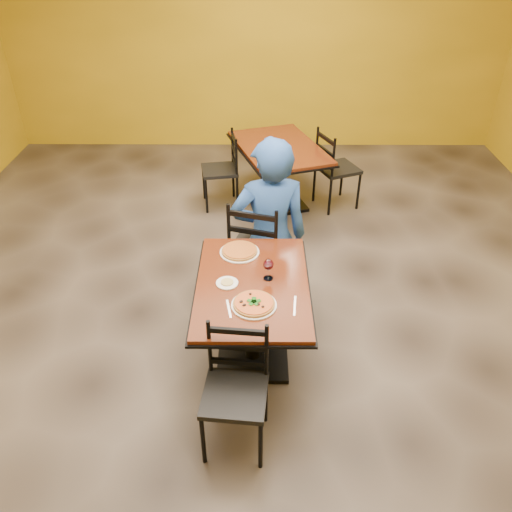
{
  "coord_description": "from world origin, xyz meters",
  "views": [
    {
      "loc": [
        0.04,
        -3.41,
        2.96
      ],
      "look_at": [
        0.02,
        -0.3,
        0.85
      ],
      "focal_mm": 35.66,
      "sensor_mm": 36.0,
      "label": 1
    }
  ],
  "objects_px": {
    "side_plate": "(227,283)",
    "wine_glass": "(268,268)",
    "table_main": "(253,304)",
    "table_second": "(279,162)",
    "chair_main_far": "(259,247)",
    "plate_main": "(254,305)",
    "chair_second_right": "(338,169)",
    "pizza_far": "(240,250)",
    "chair_main_near": "(235,396)",
    "pizza_main": "(254,303)",
    "plate_far": "(240,252)",
    "diner": "(270,217)",
    "chair_second_left": "(219,171)"
  },
  "relations": [
    {
      "from": "table_second",
      "to": "pizza_far",
      "type": "relative_size",
      "value": 5.44
    },
    {
      "from": "chair_main_near",
      "to": "table_main",
      "type": "bearing_deg",
      "value": 87.85
    },
    {
      "from": "chair_main_near",
      "to": "chair_main_far",
      "type": "relative_size",
      "value": 0.89
    },
    {
      "from": "wine_glass",
      "to": "table_second",
      "type": "bearing_deg",
      "value": 86.36
    },
    {
      "from": "plate_far",
      "to": "chair_second_right",
      "type": "bearing_deg",
      "value": 63.87
    },
    {
      "from": "table_second",
      "to": "chair_main_far",
      "type": "relative_size",
      "value": 1.53
    },
    {
      "from": "chair_main_near",
      "to": "plate_far",
      "type": "distance_m",
      "value": 1.2
    },
    {
      "from": "chair_main_far",
      "to": "plate_main",
      "type": "distance_m",
      "value": 1.15
    },
    {
      "from": "chair_main_far",
      "to": "pizza_far",
      "type": "xyz_separation_m",
      "value": [
        -0.15,
        -0.48,
        0.27
      ]
    },
    {
      "from": "chair_main_far",
      "to": "diner",
      "type": "bearing_deg",
      "value": -114.61
    },
    {
      "from": "table_second",
      "to": "diner",
      "type": "xyz_separation_m",
      "value": [
        -0.13,
        -1.6,
        0.18
      ]
    },
    {
      "from": "table_main",
      "to": "chair_main_far",
      "type": "distance_m",
      "value": 0.87
    },
    {
      "from": "chair_second_left",
      "to": "wine_glass",
      "type": "relative_size",
      "value": 4.94
    },
    {
      "from": "table_main",
      "to": "table_second",
      "type": "relative_size",
      "value": 0.81
    },
    {
      "from": "chair_main_near",
      "to": "pizza_main",
      "type": "relative_size",
      "value": 3.12
    },
    {
      "from": "diner",
      "to": "pizza_far",
      "type": "height_order",
      "value": "diner"
    },
    {
      "from": "table_second",
      "to": "plate_far",
      "type": "relative_size",
      "value": 4.92
    },
    {
      "from": "diner",
      "to": "pizza_main",
      "type": "relative_size",
      "value": 5.19
    },
    {
      "from": "chair_main_near",
      "to": "chair_main_far",
      "type": "bearing_deg",
      "value": 90.35
    },
    {
      "from": "plate_main",
      "to": "wine_glass",
      "type": "distance_m",
      "value": 0.34
    },
    {
      "from": "pizza_main",
      "to": "wine_glass",
      "type": "height_order",
      "value": "wine_glass"
    },
    {
      "from": "table_second",
      "to": "chair_main_far",
      "type": "xyz_separation_m",
      "value": [
        -0.23,
        -1.71,
        -0.06
      ]
    },
    {
      "from": "chair_main_near",
      "to": "wine_glass",
      "type": "relative_size",
      "value": 4.93
    },
    {
      "from": "plate_main",
      "to": "chair_second_right",
      "type": "bearing_deg",
      "value": 71.37
    },
    {
      "from": "chair_second_right",
      "to": "pizza_far",
      "type": "bearing_deg",
      "value": 130.91
    },
    {
      "from": "chair_second_right",
      "to": "pizza_far",
      "type": "height_order",
      "value": "chair_second_right"
    },
    {
      "from": "chair_main_far",
      "to": "plate_far",
      "type": "distance_m",
      "value": 0.56
    },
    {
      "from": "table_second",
      "to": "diner",
      "type": "height_order",
      "value": "diner"
    },
    {
      "from": "table_second",
      "to": "pizza_main",
      "type": "xyz_separation_m",
      "value": [
        -0.26,
        -2.83,
        0.21
      ]
    },
    {
      "from": "pizza_main",
      "to": "plate_far",
      "type": "distance_m",
      "value": 0.65
    },
    {
      "from": "side_plate",
      "to": "wine_glass",
      "type": "distance_m",
      "value": 0.31
    },
    {
      "from": "table_main",
      "to": "pizza_main",
      "type": "xyz_separation_m",
      "value": [
        0.01,
        -0.25,
        0.21
      ]
    },
    {
      "from": "chair_main_far",
      "to": "plate_far",
      "type": "bearing_deg",
      "value": 88.65
    },
    {
      "from": "plate_main",
      "to": "table_main",
      "type": "bearing_deg",
      "value": 92.93
    },
    {
      "from": "diner",
      "to": "side_plate",
      "type": "distance_m",
      "value": 1.04
    },
    {
      "from": "table_main",
      "to": "side_plate",
      "type": "bearing_deg",
      "value": -177.77
    },
    {
      "from": "pizza_main",
      "to": "side_plate",
      "type": "xyz_separation_m",
      "value": [
        -0.19,
        0.24,
        -0.02
      ]
    },
    {
      "from": "pizza_far",
      "to": "wine_glass",
      "type": "relative_size",
      "value": 1.56
    },
    {
      "from": "table_main",
      "to": "plate_main",
      "type": "xyz_separation_m",
      "value": [
        0.01,
        -0.25,
        0.2
      ]
    },
    {
      "from": "chair_main_near",
      "to": "pizza_far",
      "type": "height_order",
      "value": "chair_main_near"
    },
    {
      "from": "chair_main_near",
      "to": "pizza_main",
      "type": "bearing_deg",
      "value": 82.77
    },
    {
      "from": "side_plate",
      "to": "wine_glass",
      "type": "relative_size",
      "value": 0.89
    },
    {
      "from": "table_second",
      "to": "diner",
      "type": "relative_size",
      "value": 1.03
    },
    {
      "from": "side_plate",
      "to": "plate_main",
      "type": "bearing_deg",
      "value": -51.48
    },
    {
      "from": "pizza_far",
      "to": "chair_main_far",
      "type": "bearing_deg",
      "value": 72.41
    },
    {
      "from": "plate_far",
      "to": "side_plate",
      "type": "relative_size",
      "value": 1.94
    },
    {
      "from": "table_main",
      "to": "pizza_far",
      "type": "xyz_separation_m",
      "value": [
        -0.11,
        0.39,
        0.21
      ]
    },
    {
      "from": "side_plate",
      "to": "pizza_main",
      "type": "bearing_deg",
      "value": -51.48
    },
    {
      "from": "table_second",
      "to": "pizza_far",
      "type": "height_order",
      "value": "pizza_far"
    },
    {
      "from": "table_second",
      "to": "side_plate",
      "type": "bearing_deg",
      "value": -100.0
    }
  ]
}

